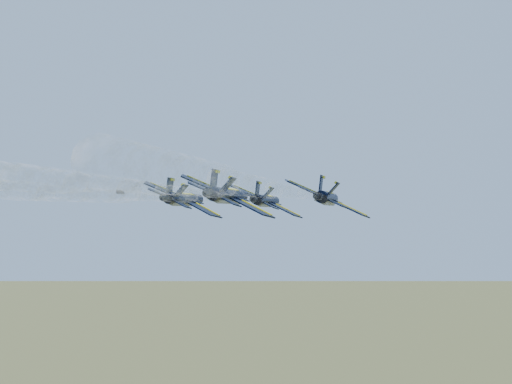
% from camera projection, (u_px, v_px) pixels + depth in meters
% --- Properties ---
extents(jet_lead, '(12.54, 17.32, 5.87)m').
position_uv_depth(jet_lead, '(267.00, 201.00, 107.75)').
color(jet_lead, black).
extents(jet_left, '(12.54, 17.32, 5.87)m').
position_uv_depth(jet_left, '(185.00, 199.00, 99.01)').
color(jet_left, black).
extents(jet_right, '(12.54, 17.32, 5.87)m').
position_uv_depth(jet_right, '(327.00, 198.00, 93.50)').
color(jet_right, black).
extents(jet_slot, '(12.54, 17.32, 5.87)m').
position_uv_depth(jet_slot, '(229.00, 196.00, 82.46)').
color(jet_slot, black).
extents(smoke_trail_lead, '(3.68, 64.58, 2.85)m').
position_uv_depth(smoke_trail_lead, '(155.00, 187.00, 59.46)').
color(smoke_trail_lead, white).
extents(smoke_trail_right, '(3.68, 64.58, 2.85)m').
position_uv_depth(smoke_trail_right, '(246.00, 177.00, 45.22)').
color(smoke_trail_right, white).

